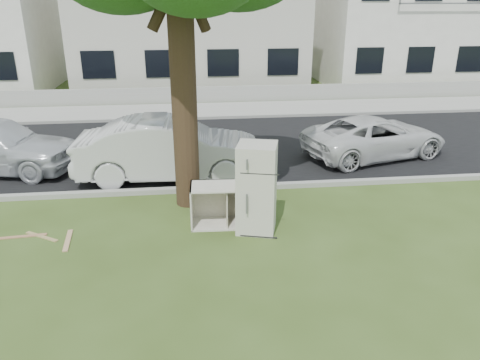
{
  "coord_description": "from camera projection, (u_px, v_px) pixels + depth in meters",
  "views": [
    {
      "loc": [
        -0.36,
        -8.03,
        4.42
      ],
      "look_at": [
        0.65,
        0.6,
        0.99
      ],
      "focal_mm": 35.0,
      "sensor_mm": 36.0,
      "label": 1
    }
  ],
  "objects": [
    {
      "name": "car_right",
      "position": [
        375.0,
        137.0,
        13.6
      ],
      "size": [
        4.64,
        3.06,
        1.18
      ],
      "primitive_type": "imported",
      "rotation": [
        0.0,
        0.0,
        1.85
      ],
      "color": "silver",
      "rests_on": "ground"
    },
    {
      "name": "ground",
      "position": [
        211.0,
        240.0,
        9.08
      ],
      "size": [
        120.0,
        120.0,
        0.0
      ],
      "primitive_type": "plane",
      "color": "#36491A"
    },
    {
      "name": "townhouse_center",
      "position": [
        189.0,
        10.0,
        23.88
      ],
      "size": [
        11.22,
        8.16,
        7.44
      ],
      "color": "#BCB7AB",
      "rests_on": "ground"
    },
    {
      "name": "low_wall",
      "position": [
        194.0,
        95.0,
        20.6
      ],
      "size": [
        120.0,
        0.15,
        0.7
      ],
      "primitive_type": "cube",
      "color": "gray",
      "rests_on": "ground"
    },
    {
      "name": "sidewalk",
      "position": [
        195.0,
        111.0,
        19.24
      ],
      "size": [
        120.0,
        2.8,
        0.01
      ],
      "primitive_type": "cube",
      "color": "gray",
      "rests_on": "ground"
    },
    {
      "name": "kerb_far",
      "position": [
        196.0,
        120.0,
        17.91
      ],
      "size": [
        120.0,
        0.18,
        0.12
      ],
      "primitive_type": "cube",
      "color": "gray",
      "rests_on": "ground"
    },
    {
      "name": "fridge",
      "position": [
        257.0,
        188.0,
        9.16
      ],
      "size": [
        0.9,
        0.86,
        1.81
      ],
      "primitive_type": "cube",
      "rotation": [
        0.0,
        0.0,
        -0.26
      ],
      "color": "silver",
      "rests_on": "ground"
    },
    {
      "name": "plank_b",
      "position": [
        42.0,
        237.0,
        9.18
      ],
      "size": [
        0.73,
        0.51,
        0.02
      ],
      "primitive_type": "cube",
      "rotation": [
        0.0,
        0.0,
        -0.58
      ],
      "color": "#9E8752",
      "rests_on": "ground"
    },
    {
      "name": "road",
      "position": [
        200.0,
        147.0,
        14.62
      ],
      "size": [
        120.0,
        7.0,
        0.01
      ],
      "primitive_type": "cube",
      "color": "black",
      "rests_on": "ground"
    },
    {
      "name": "car_center",
      "position": [
        171.0,
        149.0,
        11.89
      ],
      "size": [
        4.8,
        1.83,
        1.56
      ],
      "primitive_type": "imported",
      "rotation": [
        0.0,
        0.0,
        1.53
      ],
      "color": "silver",
      "rests_on": "ground"
    },
    {
      "name": "kerb_near",
      "position": [
        205.0,
        191.0,
        11.35
      ],
      "size": [
        120.0,
        0.18,
        0.12
      ],
      "primitive_type": "cube",
      "color": "gray",
      "rests_on": "ground"
    },
    {
      "name": "cabinet",
      "position": [
        218.0,
        205.0,
        9.56
      ],
      "size": [
        1.14,
        0.74,
        0.86
      ],
      "primitive_type": "cube",
      "rotation": [
        0.0,
        0.0,
        -0.05
      ],
      "color": "beige",
      "rests_on": "ground"
    },
    {
      "name": "plank_c",
      "position": [
        68.0,
        240.0,
        9.04
      ],
      "size": [
        0.18,
        0.87,
        0.02
      ],
      "primitive_type": "cube",
      "rotation": [
        0.0,
        0.0,
        1.67
      ],
      "color": "tan",
      "rests_on": "ground"
    },
    {
      "name": "townhouse_right",
      "position": [
        412.0,
        16.0,
        25.28
      ],
      "size": [
        10.2,
        8.16,
        6.84
      ],
      "color": "white",
      "rests_on": "ground"
    },
    {
      "name": "plank_a",
      "position": [
        20.0,
        237.0,
        9.18
      ],
      "size": [
        1.02,
        0.17,
        0.02
      ],
      "primitive_type": "cube",
      "rotation": [
        0.0,
        0.0,
        0.09
      ],
      "color": "#9F6F4D",
      "rests_on": "ground"
    }
  ]
}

